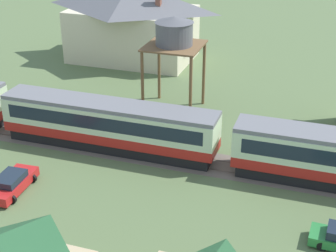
% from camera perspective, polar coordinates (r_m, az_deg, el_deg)
% --- Properties ---
extents(ground_plane, '(600.00, 600.00, 0.00)m').
position_cam_1_polar(ground_plane, '(38.96, 9.98, -5.03)').
color(ground_plane, '#566B42').
extents(passenger_train, '(74.83, 2.96, 3.94)m').
position_cam_1_polar(passenger_train, '(38.20, 6.83, -1.69)').
color(passenger_train, '#AD1E19').
rests_on(passenger_train, ground_plane).
extents(railway_track, '(119.30, 3.60, 0.04)m').
position_cam_1_polar(railway_track, '(38.75, 15.09, -5.77)').
color(railway_track, '#665B51').
rests_on(railway_track, ground_plane).
extents(station_house_grey_roof, '(15.06, 9.61, 9.06)m').
position_cam_1_polar(station_house_grey_roof, '(61.48, -3.98, 11.66)').
color(station_house_grey_roof, beige).
rests_on(station_house_grey_roof, ground_plane).
extents(water_tower, '(4.97, 4.97, 8.85)m').
position_cam_1_polar(water_tower, '(46.01, 0.69, 10.03)').
color(water_tower, brown).
rests_on(water_tower, ground_plane).
extents(parked_car_red, '(2.34, 4.53, 1.32)m').
position_cam_1_polar(parked_car_red, '(37.48, -16.93, -6.08)').
color(parked_car_red, red).
rests_on(parked_car_red, ground_plane).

